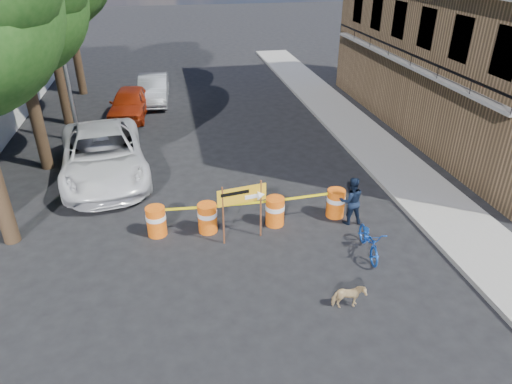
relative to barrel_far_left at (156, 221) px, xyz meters
name	(u,v)px	position (x,y,z in m)	size (l,w,h in m)	color
ground	(258,255)	(2.70, -1.54, -0.47)	(120.00, 120.00, 0.00)	black
sidewalk_east	(378,150)	(8.90, 4.46, -0.40)	(2.40, 40.00, 0.15)	gray
streetlamp	(60,36)	(-3.23, 7.96, 3.90)	(1.25, 0.18, 8.00)	gray
barrel_far_left	(156,221)	(0.00, 0.00, 0.00)	(0.58, 0.58, 0.90)	#EE4E0E
barrel_mid_left	(207,217)	(1.47, -0.10, 0.00)	(0.58, 0.58, 0.90)	#EE4E0E
barrel_mid_right	(275,211)	(3.50, -0.11, 0.00)	(0.58, 0.58, 0.90)	#EE4E0E
barrel_far_right	(336,202)	(5.46, 0.01, 0.00)	(0.58, 0.58, 0.90)	#EE4E0E
detour_sign	(248,198)	(2.59, -0.72, 0.86)	(1.40, 0.35, 1.82)	#592D19
pedestrian	(351,201)	(5.76, -0.44, 0.29)	(0.74, 0.57, 1.51)	black
bicycle	(371,228)	(5.68, -2.06, 0.37)	(0.58, 0.88, 1.68)	#164BB8
dog	(349,297)	(4.36, -3.98, -0.15)	(0.34, 0.75, 0.64)	tan
suv_white	(103,155)	(-1.83, 4.26, 0.39)	(2.86, 6.20, 1.72)	silver
sedan_red	(130,103)	(-1.23, 10.83, 0.24)	(1.67, 4.16, 1.42)	#A52B0D
sedan_silver	(153,89)	(-0.10, 13.13, 0.23)	(1.48, 4.26, 1.40)	#BBBCC3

